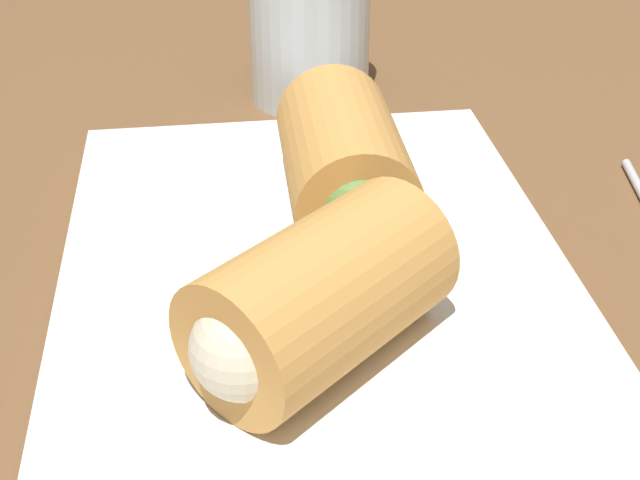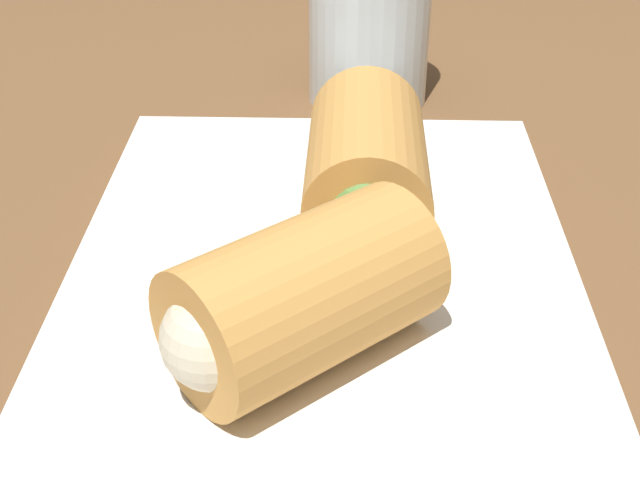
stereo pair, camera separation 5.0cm
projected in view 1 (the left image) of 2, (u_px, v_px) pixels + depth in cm
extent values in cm
cube|color=brown|center=(349.00, 374.00, 37.91)|extent=(180.00, 140.00, 2.00)
cube|color=white|center=(320.00, 301.00, 39.58)|extent=(32.54, 22.05, 1.20)
cube|color=white|center=(320.00, 287.00, 39.17)|extent=(33.85, 22.93, 0.30)
cylinder|color=#D19347|center=(345.00, 160.00, 42.67)|extent=(10.02, 5.90, 5.79)
sphere|color=#56843D|center=(358.00, 203.00, 39.25)|extent=(3.77, 3.77, 3.77)
cylinder|color=#D19347|center=(321.00, 296.00, 33.53)|extent=(10.89, 11.32, 5.79)
sphere|color=beige|center=(242.00, 348.00, 30.96)|extent=(3.77, 3.77, 3.77)
cylinder|color=silver|center=(309.00, 12.00, 56.54)|extent=(7.75, 7.75, 11.50)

